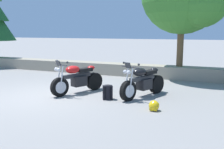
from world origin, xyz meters
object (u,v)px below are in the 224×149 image
at_px(motorcycle_red_near_left, 77,79).
at_px(motorcycle_black_centre, 143,82).
at_px(rider_backpack, 108,92).
at_px(rider_helmet, 154,106).

height_order(motorcycle_red_near_left, motorcycle_black_centre, same).
xyz_separation_m(motorcycle_red_near_left, rider_backpack, (1.28, -0.36, -0.24)).
distance_m(motorcycle_red_near_left, motorcycle_black_centre, 2.22).
xyz_separation_m(rider_backpack, rider_helmet, (1.60, -0.59, -0.11)).
bearing_deg(rider_backpack, motorcycle_black_centre, 38.30).
relative_size(rider_backpack, rider_helmet, 1.68).
xyz_separation_m(motorcycle_black_centre, rider_helmet, (0.69, -1.31, -0.35)).
relative_size(motorcycle_red_near_left, rider_helmet, 6.94).
height_order(rider_backpack, rider_helmet, rider_backpack).
distance_m(motorcycle_black_centre, rider_helmet, 1.52).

